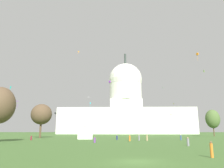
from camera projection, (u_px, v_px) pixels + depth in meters
The scene contains 31 objects.
ground_plane at pixel (137, 162), 20.19m from camera, with size 800.00×800.00×0.00m, color #42662D.
capitol_building at pixel (126, 108), 187.16m from camera, with size 115.51×29.68×72.51m.
event_tent at pixel (85, 129), 75.32m from camera, with size 6.22×7.80×6.70m.
tree_west_near at pixel (0, 105), 55.89m from camera, with size 11.52×11.60×14.28m.
tree_west_mid at pixel (41, 114), 87.87m from camera, with size 11.30×11.26×13.70m.
tree_east_near at pixel (213, 119), 109.17m from camera, with size 7.44×6.97×13.51m.
person_grey_lawn_far_right at pixel (188, 142), 40.91m from camera, with size 0.56×0.56×1.65m.
person_orange_front_left at pixel (212, 150), 23.34m from camera, with size 0.45×0.45×1.73m.
person_navy_near_tree_east at pixel (117, 138), 67.98m from camera, with size 0.56×0.56×1.58m.
person_tan_near_tree_west at pixel (147, 138), 61.73m from camera, with size 0.52×0.52×1.74m.
person_purple_deep_crowd at pixel (95, 140), 51.66m from camera, with size 0.60×0.60×1.44m.
person_grey_mid_center at pixel (139, 138), 62.79m from camera, with size 0.54×0.54×1.74m.
person_maroon_lawn_far_left at pixel (31, 138), 65.48m from camera, with size 0.50×0.50×1.47m.
person_orange_back_right at pixel (130, 138), 59.65m from camera, with size 0.59×0.59×1.73m.
person_denim_mid_right at pixel (181, 138), 65.43m from camera, with size 0.57×0.57×1.73m.
kite_orange_high at pixel (197, 54), 98.44m from camera, with size 1.16×1.18×3.93m.
kite_violet_low at pixel (18, 102), 67.94m from camera, with size 1.61×1.09×2.23m.
kite_green_mid at pixel (162, 88), 150.41m from camera, with size 0.84×1.60×0.23m.
kite_turquoise_low at pixel (10, 89), 73.44m from camera, with size 0.76×0.47×3.48m.
kite_cyan_low at pixel (90, 104), 113.73m from camera, with size 0.64×0.44×3.51m.
kite_magenta_low at pixel (68, 115), 155.70m from camera, with size 1.32×1.64×3.84m.
kite_blue_low at pixel (180, 119), 120.05m from camera, with size 1.66×1.83×0.28m.
kite_red_low at pixel (171, 115), 115.01m from camera, with size 1.45×1.15×2.68m.
kite_pink_mid at pixel (127, 99), 138.53m from camera, with size 1.12×1.91×3.74m.
kite_gold_low at pixel (173, 104), 96.21m from camera, with size 0.93×1.84×0.34m.
kite_lime_mid at pixel (204, 71), 73.19m from camera, with size 0.23×0.80×0.82m.
kite_black_low at pixel (55, 113), 124.24m from camera, with size 0.92×0.94×2.39m.
kite_white_mid at pixel (89, 98), 125.53m from camera, with size 1.65×0.60×0.20m.
kite_yellow_low at pixel (158, 115), 154.52m from camera, with size 0.67×0.87×1.43m.
kite_orange_high_b at pixel (78, 52), 149.65m from camera, with size 0.69×0.35×2.24m.
kite_violet_mid at pixel (110, 82), 128.80m from camera, with size 1.32×1.34×1.19m.
Camera 1 is at (-1.76, -21.37, 2.89)m, focal length 34.15 mm.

